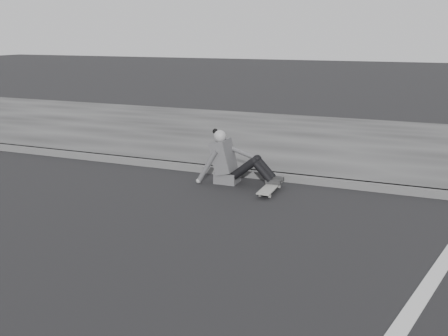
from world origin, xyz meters
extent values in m
plane|color=black|center=(0.00, 0.00, 0.00)|extent=(80.00, 80.00, 0.00)
cube|color=#4E4E4E|center=(0.00, 2.58, 0.06)|extent=(24.00, 0.16, 0.12)
cube|color=#3B3B3B|center=(0.00, 5.60, 0.06)|extent=(24.00, 6.00, 0.12)
cylinder|color=gray|center=(0.94, 1.63, 0.03)|extent=(0.03, 0.05, 0.05)
cylinder|color=gray|center=(1.09, 1.63, 0.03)|extent=(0.03, 0.05, 0.05)
cylinder|color=gray|center=(0.94, 2.15, 0.03)|extent=(0.03, 0.05, 0.05)
cylinder|color=gray|center=(1.09, 2.15, 0.03)|extent=(0.03, 0.05, 0.05)
cube|color=#323235|center=(1.01, 1.63, 0.06)|extent=(0.16, 0.04, 0.03)
cube|color=#323235|center=(1.01, 2.15, 0.06)|extent=(0.16, 0.04, 0.03)
cube|color=gray|center=(1.01, 1.89, 0.08)|extent=(0.20, 0.78, 0.02)
cube|color=#48484A|center=(0.21, 2.14, 0.09)|extent=(0.36, 0.34, 0.18)
cube|color=#48484A|center=(0.14, 2.14, 0.43)|extent=(0.37, 0.40, 0.57)
cube|color=#48484A|center=(0.01, 2.14, 0.55)|extent=(0.14, 0.30, 0.20)
cylinder|color=gray|center=(0.09, 2.14, 0.67)|extent=(0.09, 0.09, 0.08)
sphere|color=gray|center=(0.08, 2.14, 0.76)|extent=(0.20, 0.20, 0.20)
sphere|color=black|center=(-0.01, 2.16, 0.83)|extent=(0.09, 0.09, 0.09)
cylinder|color=black|center=(0.53, 2.05, 0.28)|extent=(0.43, 0.13, 0.39)
cylinder|color=black|center=(0.53, 2.23, 0.28)|extent=(0.43, 0.13, 0.39)
cylinder|color=black|center=(0.83, 2.05, 0.28)|extent=(0.35, 0.11, 0.36)
cylinder|color=black|center=(0.83, 2.23, 0.28)|extent=(0.35, 0.11, 0.36)
sphere|color=black|center=(0.69, 2.05, 0.42)|extent=(0.13, 0.13, 0.13)
sphere|color=black|center=(0.69, 2.23, 0.42)|extent=(0.13, 0.13, 0.13)
cube|color=#282828|center=(1.01, 2.05, 0.12)|extent=(0.24, 0.08, 0.07)
cube|color=#282828|center=(1.01, 2.23, 0.12)|extent=(0.24, 0.08, 0.07)
cylinder|color=#48484A|center=(-0.06, 1.93, 0.29)|extent=(0.38, 0.08, 0.58)
sphere|color=gray|center=(-0.21, 1.92, 0.04)|extent=(0.08, 0.08, 0.08)
cylinder|color=#48484A|center=(0.38, 2.30, 0.49)|extent=(0.48, 0.08, 0.21)
camera|label=1|loc=(3.06, -5.13, 2.37)|focal=40.00mm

